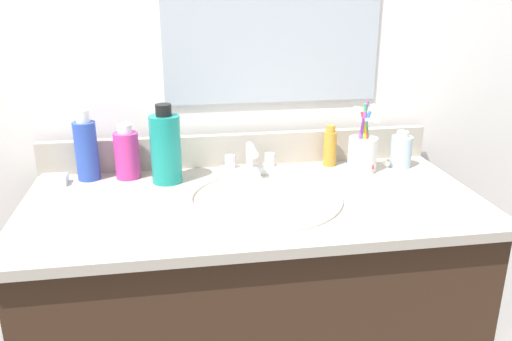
% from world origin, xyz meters
% --- Properties ---
extents(vanity_cabinet, '(1.05, 0.49, 0.77)m').
position_xyz_m(vanity_cabinet, '(0.00, 0.00, 0.39)').
color(vanity_cabinet, '#382316').
rests_on(vanity_cabinet, ground_plane).
extents(countertop, '(1.09, 0.53, 0.02)m').
position_xyz_m(countertop, '(0.00, 0.00, 0.79)').
color(countertop, '#B2A899').
rests_on(countertop, vanity_cabinet).
extents(backsplash, '(1.09, 0.02, 0.09)m').
position_xyz_m(backsplash, '(0.00, 0.25, 0.84)').
color(backsplash, '#B2A899').
rests_on(backsplash, countertop).
extents(back_wall, '(2.19, 0.04, 1.30)m').
position_xyz_m(back_wall, '(0.00, 0.31, 0.65)').
color(back_wall, white).
rests_on(back_wall, ground_plane).
extents(sink_basin, '(0.38, 0.38, 0.11)m').
position_xyz_m(sink_basin, '(0.02, -0.01, 0.77)').
color(sink_basin, white).
rests_on(sink_basin, countertop).
extents(faucet, '(0.16, 0.10, 0.08)m').
position_xyz_m(faucet, '(0.02, 0.19, 0.83)').
color(faucet, silver).
rests_on(faucet, countertop).
extents(bottle_oil_amber, '(0.04, 0.04, 0.12)m').
position_xyz_m(bottle_oil_amber, '(0.25, 0.21, 0.85)').
color(bottle_oil_amber, gold).
rests_on(bottle_oil_amber, countertop).
extents(bottle_mouthwash_teal, '(0.08, 0.08, 0.20)m').
position_xyz_m(bottle_mouthwash_teal, '(-0.20, 0.15, 0.89)').
color(bottle_mouthwash_teal, teal).
rests_on(bottle_mouthwash_teal, countertop).
extents(bottle_gel_clear, '(0.06, 0.06, 0.10)m').
position_xyz_m(bottle_gel_clear, '(0.44, 0.16, 0.84)').
color(bottle_gel_clear, silver).
rests_on(bottle_gel_clear, countertop).
extents(bottle_shampoo_blue, '(0.06, 0.06, 0.18)m').
position_xyz_m(bottle_shampoo_blue, '(-0.41, 0.20, 0.88)').
color(bottle_shampoo_blue, '#2D4CB2').
rests_on(bottle_shampoo_blue, countertop).
extents(bottle_soap_pink, '(0.06, 0.06, 0.14)m').
position_xyz_m(bottle_soap_pink, '(-0.30, 0.20, 0.86)').
color(bottle_soap_pink, '#D8338C').
rests_on(bottle_soap_pink, countertop).
extents(cup_white_ceramic, '(0.08, 0.08, 0.19)m').
position_xyz_m(cup_white_ceramic, '(0.33, 0.15, 0.85)').
color(cup_white_ceramic, white).
rests_on(cup_white_ceramic, countertop).
extents(soap_bar, '(0.06, 0.04, 0.02)m').
position_xyz_m(soap_bar, '(-0.49, 0.17, 0.81)').
color(soap_bar, white).
rests_on(soap_bar, countertop).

